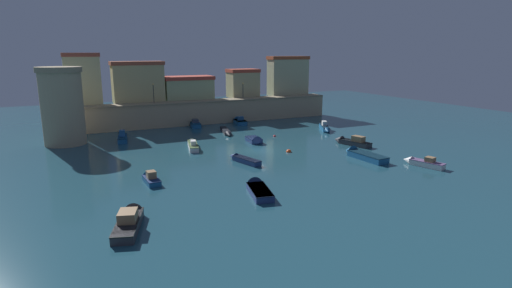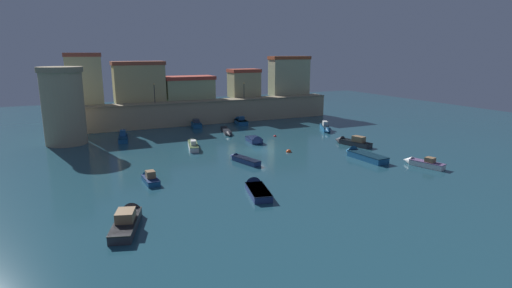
{
  "view_description": "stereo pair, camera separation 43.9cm",
  "coord_description": "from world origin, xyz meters",
  "views": [
    {
      "loc": [
        -24.37,
        -50.86,
        13.82
      ],
      "look_at": [
        0.0,
        0.08,
        0.95
      ],
      "focal_mm": 28.35,
      "sensor_mm": 36.0,
      "label": 1
    },
    {
      "loc": [
        -23.97,
        -51.05,
        13.82
      ],
      "look_at": [
        0.0,
        0.08,
        0.95
      ],
      "focal_mm": 28.35,
      "sensor_mm": 36.0,
      "label": 2
    }
  ],
  "objects": [
    {
      "name": "fortress_tower",
      "position": [
        -24.58,
        16.42,
        5.92
      ],
      "size": [
        6.5,
        6.5,
        11.71
      ],
      "color": "tan",
      "rests_on": "ground"
    },
    {
      "name": "moored_boat_6",
      "position": [
        6.66,
        21.68,
        0.49
      ],
      "size": [
        2.44,
        4.91,
        1.99
      ],
      "rotation": [
        0.0,
        0.0,
        1.44
      ],
      "color": "#195689",
      "rests_on": "ground"
    },
    {
      "name": "ground_plane",
      "position": [
        0.0,
        0.0,
        0.0
      ],
      "size": [
        140.42,
        140.42,
        0.0
      ],
      "primitive_type": "plane",
      "color": "#1E4756"
    },
    {
      "name": "old_town_backdrop",
      "position": [
        -1.95,
        29.19,
        8.1
      ],
      "size": [
        50.25,
        5.36,
        9.41
      ],
      "color": "#C6BF85",
      "rests_on": "ground"
    },
    {
      "name": "mooring_buoy_2",
      "position": [
        -15.87,
        -5.87,
        0.0
      ],
      "size": [
        0.69,
        0.69,
        0.69
      ],
      "primitive_type": "sphere",
      "color": "yellow",
      "rests_on": "ground"
    },
    {
      "name": "quay_lamp_0",
      "position": [
        -9.11,
        25.19,
        6.95
      ],
      "size": [
        0.32,
        0.32,
        3.65
      ],
      "color": "black",
      "rests_on": "quay_wall"
    },
    {
      "name": "moored_boat_10",
      "position": [
        -16.63,
        -7.94,
        0.42
      ],
      "size": [
        1.48,
        4.33,
        1.68
      ],
      "rotation": [
        0.0,
        0.0,
        1.62
      ],
      "color": "#195689",
      "rests_on": "ground"
    },
    {
      "name": "moored_boat_2",
      "position": [
        -4.23,
        -4.77,
        0.35
      ],
      "size": [
        2.61,
        5.9,
        1.09
      ],
      "rotation": [
        0.0,
        0.0,
        1.84
      ],
      "color": "navy",
      "rests_on": "ground"
    },
    {
      "name": "moored_boat_9",
      "position": [
        -16.35,
        15.45,
        0.53
      ],
      "size": [
        2.21,
        5.84,
        2.29
      ],
      "rotation": [
        0.0,
        0.0,
        1.41
      ],
      "color": "#195689",
      "rests_on": "ground"
    },
    {
      "name": "moored_boat_1",
      "position": [
        17.76,
        8.41,
        0.52
      ],
      "size": [
        3.86,
        6.46,
        1.71
      ],
      "rotation": [
        0.0,
        0.0,
        -2.02
      ],
      "color": "#195689",
      "rests_on": "ground"
    },
    {
      "name": "quay_wall",
      "position": [
        0.0,
        25.19,
        2.28
      ],
      "size": [
        55.05,
        3.87,
        4.54
      ],
      "color": "tan",
      "rests_on": "ground"
    },
    {
      "name": "quay_lamp_1",
      "position": [
        9.06,
        25.19,
        6.72
      ],
      "size": [
        0.32,
        0.32,
        3.24
      ],
      "color": "black",
      "rests_on": "quay_wall"
    },
    {
      "name": "moored_boat_13",
      "position": [
        10.96,
        -9.79,
        0.44
      ],
      "size": [
        2.3,
        7.26,
        1.8
      ],
      "rotation": [
        0.0,
        0.0,
        1.63
      ],
      "color": "#195689",
      "rests_on": "ground"
    },
    {
      "name": "mooring_buoy_1",
      "position": [
        7.1,
        7.7,
        0.0
      ],
      "size": [
        0.47,
        0.47,
        0.47
      ],
      "primitive_type": "sphere",
      "color": "red",
      "rests_on": "ground"
    },
    {
      "name": "moored_boat_8",
      "position": [
        -20.37,
        -18.63,
        0.5
      ],
      "size": [
        3.74,
        7.25,
        1.98
      ],
      "rotation": [
        0.0,
        0.0,
        1.26
      ],
      "color": "#333338",
      "rests_on": "ground"
    },
    {
      "name": "moored_boat_12",
      "position": [
        -7.66,
        5.87,
        0.44
      ],
      "size": [
        2.75,
        7.14,
        1.57
      ],
      "rotation": [
        0.0,
        0.0,
        1.35
      ],
      "color": "white",
      "rests_on": "ground"
    },
    {
      "name": "moored_boat_7",
      "position": [
        -2.15,
        22.55,
        0.51
      ],
      "size": [
        2.35,
        5.1,
        1.83
      ],
      "rotation": [
        0.0,
        0.0,
        1.42
      ],
      "color": "#195689",
      "rests_on": "ground"
    },
    {
      "name": "moored_boat_4",
      "position": [
        -7.49,
        -15.89,
        0.36
      ],
      "size": [
        3.03,
        6.23,
        1.7
      ],
      "rotation": [
        0.0,
        0.0,
        1.35
      ],
      "color": "navy",
      "rests_on": "ground"
    },
    {
      "name": "mooring_buoy_0",
      "position": [
        3.79,
        -2.77,
        0.0
      ],
      "size": [
        0.75,
        0.75,
        0.75
      ],
      "primitive_type": "sphere",
      "color": "#EA4C19",
      "rests_on": "ground"
    },
    {
      "name": "moored_boat_5",
      "position": [
        15.17,
        -16.12,
        0.44
      ],
      "size": [
        2.65,
        5.36,
        1.54
      ],
      "rotation": [
        0.0,
        0.0,
        1.86
      ],
      "color": "white",
      "rests_on": "ground"
    },
    {
      "name": "moored_boat_0",
      "position": [
        14.7,
        -2.75,
        0.49
      ],
      "size": [
        3.18,
        6.59,
        1.92
      ],
      "rotation": [
        0.0,
        0.0,
        1.84
      ],
      "color": "#333338",
      "rests_on": "ground"
    },
    {
      "name": "moored_boat_11",
      "position": [
        2.03,
        4.56,
        0.38
      ],
      "size": [
        2.16,
        4.49,
        1.69
      ],
      "rotation": [
        0.0,
        0.0,
        -1.67
      ],
      "color": "navy",
      "rests_on": "ground"
    },
    {
      "name": "moored_boat_3",
      "position": [
        0.75,
        13.62,
        0.29
      ],
      "size": [
        2.67,
        7.43,
        1.05
      ],
      "rotation": [
        0.0,
        0.0,
        -1.79
      ],
      "color": "#333338",
      "rests_on": "ground"
    }
  ]
}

